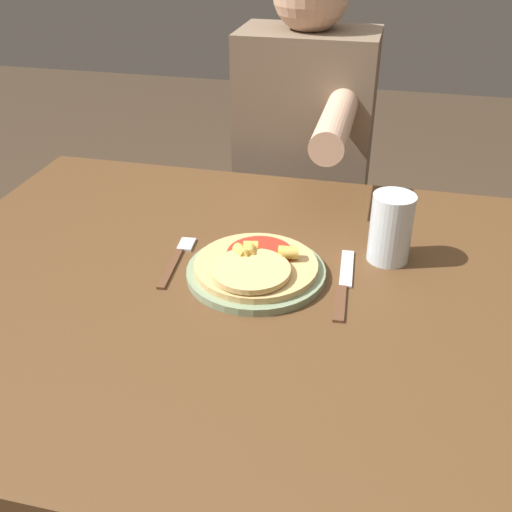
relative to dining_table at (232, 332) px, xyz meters
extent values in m
cube|color=brown|center=(0.00, 0.00, 0.09)|extent=(1.16, 0.94, 0.03)
cylinder|color=brown|center=(-0.52, 0.41, -0.28)|extent=(0.06, 0.06, 0.72)
cylinder|color=brown|center=(0.52, 0.41, -0.28)|extent=(0.06, 0.06, 0.72)
cylinder|color=gray|center=(0.04, 0.04, 0.11)|extent=(0.24, 0.24, 0.01)
cylinder|color=tan|center=(0.04, 0.04, 0.12)|extent=(0.22, 0.22, 0.01)
cylinder|color=#B22D1E|center=(0.04, 0.07, 0.13)|extent=(0.12, 0.12, 0.00)
cylinder|color=#DDB771|center=(0.04, 0.00, 0.14)|extent=(0.13, 0.13, 0.01)
cylinder|color=gold|center=(0.02, 0.05, 0.14)|extent=(0.03, 0.03, 0.02)
cylinder|color=gold|center=(0.02, 0.07, 0.14)|extent=(0.03, 0.03, 0.02)
cylinder|color=gold|center=(0.02, 0.05, 0.14)|extent=(0.02, 0.03, 0.02)
cylinder|color=gold|center=(0.09, 0.07, 0.14)|extent=(0.04, 0.02, 0.02)
cylinder|color=gold|center=(0.09, 0.06, 0.14)|extent=(0.03, 0.03, 0.02)
cylinder|color=gold|center=(0.01, 0.05, 0.14)|extent=(0.04, 0.04, 0.02)
cube|color=brown|center=(-0.12, 0.02, 0.11)|extent=(0.03, 0.13, 0.00)
cube|color=silver|center=(-0.12, 0.11, 0.11)|extent=(0.03, 0.05, 0.00)
cube|color=brown|center=(0.19, -0.02, 0.11)|extent=(0.02, 0.10, 0.00)
cube|color=silver|center=(0.19, 0.09, 0.11)|extent=(0.03, 0.12, 0.00)
cylinder|color=silver|center=(0.26, 0.15, 0.17)|extent=(0.08, 0.08, 0.13)
cylinder|color=#2D2D38|center=(-0.06, 0.66, -0.38)|extent=(0.11, 0.11, 0.52)
cylinder|color=#2D2D38|center=(0.10, 0.66, -0.38)|extent=(0.11, 0.11, 0.52)
cube|color=#75604C|center=(0.02, 0.66, 0.14)|extent=(0.34, 0.22, 0.52)
cylinder|color=tan|center=(0.12, 0.40, 0.27)|extent=(0.07, 0.30, 0.07)
camera|label=1|loc=(0.24, -0.82, 0.68)|focal=42.00mm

